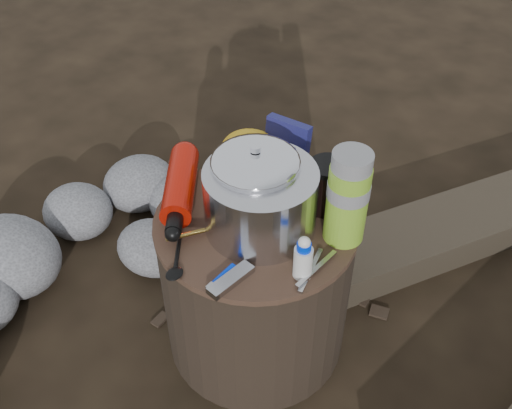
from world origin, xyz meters
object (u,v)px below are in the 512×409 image
Objects in this scene: stump at (256,283)px; camping_pot at (255,185)px; travel_mug at (327,187)px; fuel_bottle at (180,185)px; thermos at (348,198)px.

stump is 2.46× the size of camping_pot.
stump is at bearing -129.33° from travel_mug.
fuel_bottle is 0.40m from thermos.
travel_mug is (0.11, 0.12, -0.03)m from camping_pot.
fuel_bottle is (-0.19, -0.03, 0.25)m from stump.
thermos reaches higher than camping_pot.
travel_mug is at bearing 50.67° from stump.
camping_pot is at bearing -163.33° from thermos.
fuel_bottle is 0.34m from travel_mug.
thermos is 0.11m from travel_mug.
travel_mug is at bearing 142.75° from thermos.
travel_mug is (0.11, 0.13, 0.28)m from stump.
thermos reaches higher than fuel_bottle.
thermos is (0.19, 0.07, 0.33)m from stump.
thermos is (0.19, 0.06, 0.02)m from camping_pot.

